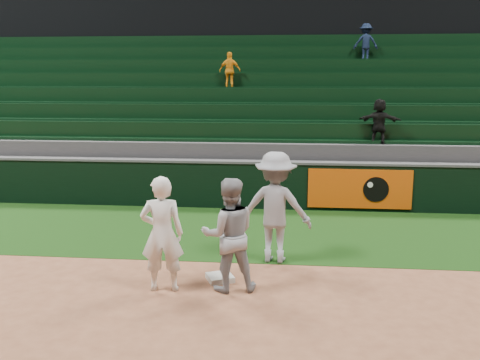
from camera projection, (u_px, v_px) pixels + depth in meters
name	position (u px, v px, depth m)	size (l,w,h in m)	color
ground	(214.00, 281.00, 9.04)	(70.00, 70.00, 0.00)	brown
foul_grass	(233.00, 231.00, 11.97)	(36.00, 4.20, 0.01)	black
upper_deck	(267.00, 20.00, 24.94)	(40.00, 12.00, 12.00)	black
first_base	(220.00, 278.00, 9.06)	(0.41, 0.41, 0.09)	silver
first_baseman	(162.00, 234.00, 8.49)	(0.69, 0.45, 1.88)	white
baserunner	(229.00, 235.00, 8.51)	(0.90, 0.70, 1.84)	#94979E
base_coach	(275.00, 207.00, 9.82)	(1.33, 0.76, 2.05)	gray
field_wall	(244.00, 184.00, 13.99)	(36.00, 0.45, 1.25)	black
stadium_seating	(254.00, 129.00, 17.48)	(36.00, 5.95, 5.12)	#323134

